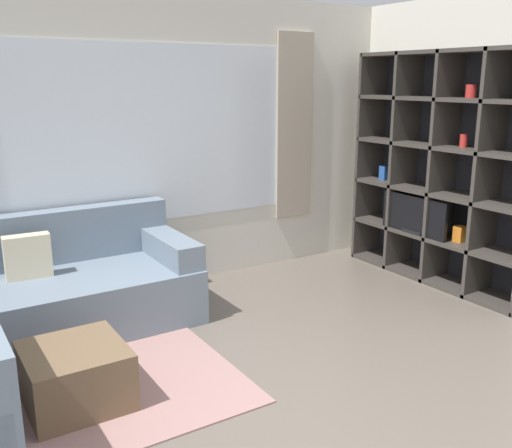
# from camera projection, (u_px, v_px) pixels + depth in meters

# --- Properties ---
(ground_plane) EXTENTS (16.00, 16.00, 0.00)m
(ground_plane) POSITION_uv_depth(u_px,v_px,m) (351.00, 442.00, 3.14)
(ground_plane) COLOR #665B51
(wall_back) EXTENTS (6.54, 0.11, 2.70)m
(wall_back) POSITION_uv_depth(u_px,v_px,m) (145.00, 145.00, 5.17)
(wall_back) COLOR silver
(wall_back) RESTS_ON ground_plane
(wall_right) EXTENTS (0.07, 4.05, 2.70)m
(wall_right) POSITION_uv_depth(u_px,v_px,m) (473.00, 143.00, 5.37)
(wall_right) COLOR silver
(wall_right) RESTS_ON ground_plane
(area_rug) EXTENTS (2.49, 1.63, 0.01)m
(area_rug) POSITION_uv_depth(u_px,v_px,m) (37.00, 399.00, 3.54)
(area_rug) COLOR gray
(area_rug) RESTS_ON ground_plane
(shelving_unit) EXTENTS (0.41, 2.02, 2.20)m
(shelving_unit) POSITION_uv_depth(u_px,v_px,m) (445.00, 171.00, 5.44)
(shelving_unit) COLOR #232328
(shelving_unit) RESTS_ON ground_plane
(couch_main) EXTENTS (2.20, 0.99, 0.89)m
(couch_main) POSITION_uv_depth(u_px,v_px,m) (51.00, 293.00, 4.46)
(couch_main) COLOR slate
(couch_main) RESTS_ON ground_plane
(ottoman) EXTENTS (0.59, 0.60, 0.37)m
(ottoman) POSITION_uv_depth(u_px,v_px,m) (76.00, 376.00, 3.46)
(ottoman) COLOR brown
(ottoman) RESTS_ON ground_plane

